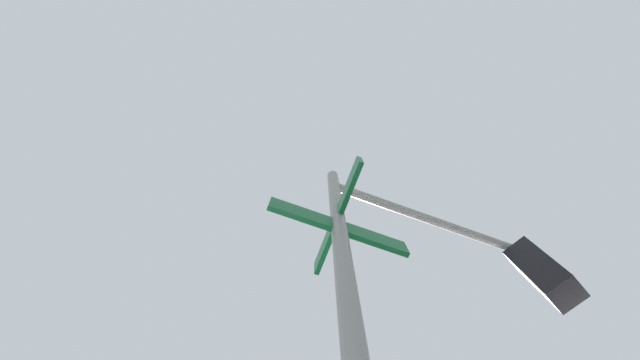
# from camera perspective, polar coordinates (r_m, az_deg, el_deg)

# --- Properties ---
(traffic_signal_near) EXTENTS (1.57, 2.61, 5.50)m
(traffic_signal_near) POSITION_cam_1_polar(r_m,az_deg,el_deg) (3.07, 20.90, -13.59)
(traffic_signal_near) COLOR slate
(traffic_signal_near) RESTS_ON ground_plane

